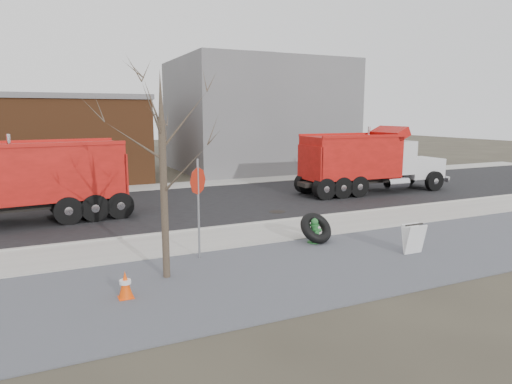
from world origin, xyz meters
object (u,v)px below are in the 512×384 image
fire_hydrant (314,232)px  dump_truck_red_b (28,178)px  truck_tire (316,228)px  stop_sign (198,192)px  dump_truck_red_a (368,160)px  sandwich_board (413,239)px

fire_hydrant → dump_truck_red_b: 10.98m
truck_tire → stop_sign: (-3.96, -0.03, 1.48)m
dump_truck_red_a → sandwich_board: bearing=-119.3°
truck_tire → sandwich_board: size_ratio=1.38×
fire_hydrant → stop_sign: 4.18m
truck_tire → stop_sign: size_ratio=0.43×
stop_sign → truck_tire: bearing=-16.5°
fire_hydrant → dump_truck_red_a: bearing=50.6°
stop_sign → dump_truck_red_b: size_ratio=0.35×
stop_sign → sandwich_board: bearing=-37.9°
truck_tire → dump_truck_red_b: dump_truck_red_b is taller
dump_truck_red_b → truck_tire: bearing=135.5°
truck_tire → dump_truck_red_a: 10.43m
truck_tire → dump_truck_red_a: (7.61, 7.03, 1.26)m
fire_hydrant → truck_tire: 0.15m
truck_tire → dump_truck_red_b: size_ratio=0.15×
fire_hydrant → dump_truck_red_a: size_ratio=0.10×
fire_hydrant → sandwich_board: bearing=-39.6°
fire_hydrant → sandwich_board: (2.04, -2.24, 0.10)m
truck_tire → dump_truck_red_b: (-8.48, 6.90, 1.26)m
truck_tire → dump_truck_red_a: dump_truck_red_a is taller
truck_tire → stop_sign: 4.23m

